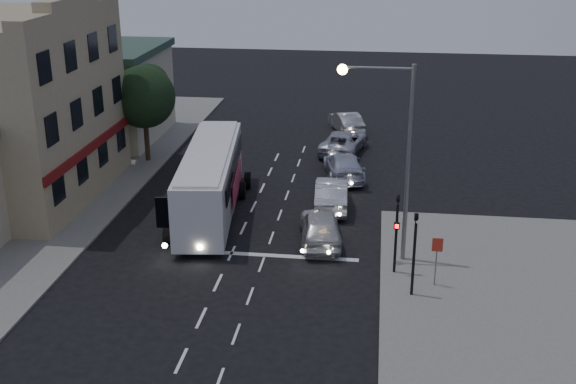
# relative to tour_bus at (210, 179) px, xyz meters

# --- Properties ---
(ground) EXTENTS (120.00, 120.00, 0.00)m
(ground) POSITION_rel_tour_bus_xyz_m (2.07, -6.78, -1.95)
(ground) COLOR black
(sidewalk_near) EXTENTS (12.00, 24.00, 0.12)m
(sidewalk_near) POSITION_rel_tour_bus_xyz_m (15.07, -10.78, -1.89)
(sidewalk_near) COLOR slate
(sidewalk_near) RESTS_ON ground
(sidewalk_far) EXTENTS (12.00, 50.00, 0.12)m
(sidewalk_far) POSITION_rel_tour_bus_xyz_m (-10.93, 1.22, -1.89)
(sidewalk_far) COLOR slate
(sidewalk_far) RESTS_ON ground
(road_markings) EXTENTS (8.00, 30.55, 0.01)m
(road_markings) POSITION_rel_tour_bus_xyz_m (3.35, -3.47, -1.94)
(road_markings) COLOR silver
(road_markings) RESTS_ON ground
(tour_bus) EXTENTS (3.81, 11.96, 3.60)m
(tour_bus) POSITION_rel_tour_bus_xyz_m (0.00, 0.00, 0.00)
(tour_bus) COLOR white
(tour_bus) RESTS_ON ground
(car_suv) EXTENTS (2.55, 5.02, 1.64)m
(car_suv) POSITION_rel_tour_bus_xyz_m (6.11, -2.98, -1.13)
(car_suv) COLOR silver
(car_suv) RESTS_ON ground
(car_sedan_a) EXTENTS (1.99, 5.01, 1.62)m
(car_sedan_a) POSITION_rel_tour_bus_xyz_m (6.32, 1.68, -1.14)
(car_sedan_a) COLOR silver
(car_sedan_a) RESTS_ON ground
(car_sedan_b) EXTENTS (3.07, 5.55, 1.52)m
(car_sedan_b) POSITION_rel_tour_bus_xyz_m (6.71, 6.70, -1.19)
(car_sedan_b) COLOR silver
(car_sedan_b) RESTS_ON ground
(car_sedan_c) EXTENTS (3.34, 5.69, 1.49)m
(car_sedan_c) POSITION_rel_tour_bus_xyz_m (6.40, 11.86, -1.20)
(car_sedan_c) COLOR #B2B2C1
(car_sedan_c) RESTS_ON ground
(car_extra) EXTENTS (3.03, 4.88, 1.52)m
(car_extra) POSITION_rel_tour_bus_xyz_m (6.32, 17.03, -1.19)
(car_extra) COLOR #BDBDBD
(car_extra) RESTS_ON ground
(traffic_signal_main) EXTENTS (0.25, 0.35, 4.10)m
(traffic_signal_main) POSITION_rel_tour_bus_xyz_m (9.67, -6.00, 0.47)
(traffic_signal_main) COLOR black
(traffic_signal_main) RESTS_ON sidewalk_near
(traffic_signal_side) EXTENTS (0.18, 0.15, 4.10)m
(traffic_signal_side) POSITION_rel_tour_bus_xyz_m (10.37, -7.98, 0.47)
(traffic_signal_side) COLOR black
(traffic_signal_side) RESTS_ON sidewalk_near
(regulatory_sign) EXTENTS (0.45, 0.12, 2.20)m
(regulatory_sign) POSITION_rel_tour_bus_xyz_m (11.37, -7.02, -0.35)
(regulatory_sign) COLOR slate
(regulatory_sign) RESTS_ON sidewalk_near
(streetlight) EXTENTS (3.32, 0.44, 9.00)m
(streetlight) POSITION_rel_tour_bus_xyz_m (9.41, -4.58, 3.78)
(streetlight) COLOR slate
(streetlight) RESTS_ON sidewalk_near
(main_building) EXTENTS (10.12, 12.00, 11.00)m
(main_building) POSITION_rel_tour_bus_xyz_m (-11.89, 1.22, 3.21)
(main_building) COLOR gray
(main_building) RESTS_ON sidewalk_far
(low_building_north) EXTENTS (9.40, 9.40, 6.50)m
(low_building_north) POSITION_rel_tour_bus_xyz_m (-11.43, 13.22, 1.44)
(low_building_north) COLOR #BBAF94
(low_building_north) RESTS_ON sidewalk_far
(street_tree) EXTENTS (4.00, 4.00, 6.20)m
(street_tree) POSITION_rel_tour_bus_xyz_m (-6.14, 8.24, 2.55)
(street_tree) COLOR black
(street_tree) RESTS_ON sidewalk_far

